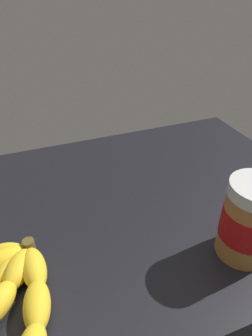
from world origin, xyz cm
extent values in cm
cube|color=black|center=(0.00, 0.00, -2.46)|extent=(82.10, 59.93, 4.92)
ellipsoid|color=yellow|center=(-26.18, -5.83, 1.48)|extent=(6.41, 3.99, 2.97)
ellipsoid|color=yellow|center=(-26.95, -7.76, 1.81)|extent=(8.82, 5.61, 3.62)
ellipsoid|color=yellow|center=(-25.53, -9.46, 1.55)|extent=(7.29, 7.06, 3.11)
ellipsoid|color=yellow|center=(-24.44, -10.53, 1.87)|extent=(6.79, 8.39, 3.74)
ellipsoid|color=yellow|center=(-22.14, -11.31, 1.90)|extent=(4.14, 8.35, 3.80)
ellipsoid|color=yellow|center=(-22.48, -17.83, 1.90)|extent=(4.96, 8.67, 3.80)
cylinder|color=brown|center=(-22.35, -6.53, 1.80)|extent=(2.00, 2.00, 3.00)
cylinder|color=#B27238|center=(11.84, -18.74, 6.12)|extent=(8.82, 8.82, 12.24)
cylinder|color=#B71414|center=(11.84, -18.74, 6.73)|extent=(9.00, 9.00, 5.51)
camera|label=1|loc=(-19.50, -44.82, 41.21)|focal=32.17mm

